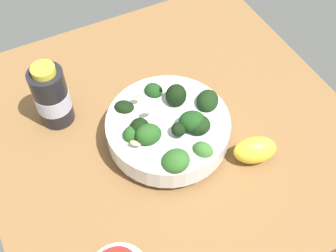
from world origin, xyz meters
TOP-DOWN VIEW (x-y plane):
  - ground_plane at (0.00, 0.00)cm, footprint 64.96×64.96cm
  - bowl_of_broccoli at (-3.65, 1.45)cm, footprint 21.70×21.49cm
  - lemon_wedge at (-13.46, -9.67)cm, footprint 6.30×8.25cm
  - bottle_tall at (10.21, 17.35)cm, footprint 6.14×6.14cm

SIDE VIEW (x-z plane):
  - ground_plane at x=0.00cm, z-range -3.77..0.00cm
  - lemon_wedge at x=-13.46cm, z-range 0.00..4.92cm
  - bowl_of_broccoli at x=-3.65cm, z-range -0.79..8.52cm
  - bottle_tall at x=10.21cm, z-range -0.57..12.30cm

